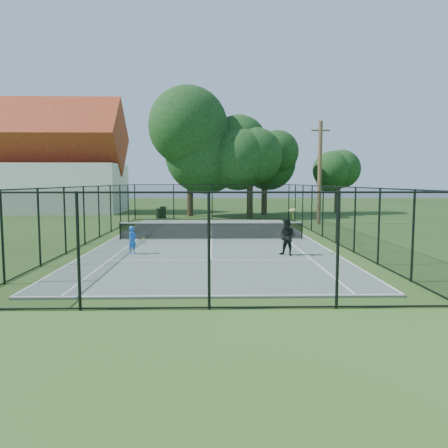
{
  "coord_description": "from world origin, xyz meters",
  "views": [
    {
      "loc": [
        0.12,
        -23.81,
        3.24
      ],
      "look_at": [
        0.62,
        -3.0,
        1.2
      ],
      "focal_mm": 35.0,
      "sensor_mm": 36.0,
      "label": 1
    }
  ],
  "objects_px": {
    "trash_bin_left": "(159,213)",
    "player_black": "(287,237)",
    "trash_bin_right": "(163,212)",
    "tennis_net": "(212,230)",
    "utility_pole": "(320,172)",
    "player_blue": "(133,240)"
  },
  "relations": [
    {
      "from": "player_blue",
      "to": "player_black",
      "type": "distance_m",
      "value": 6.75
    },
    {
      "from": "tennis_net",
      "to": "utility_pole",
      "type": "height_order",
      "value": "utility_pole"
    },
    {
      "from": "trash_bin_right",
      "to": "utility_pole",
      "type": "relative_size",
      "value": 0.13
    },
    {
      "from": "tennis_net",
      "to": "player_blue",
      "type": "distance_m",
      "value": 5.88
    },
    {
      "from": "utility_pole",
      "to": "player_blue",
      "type": "height_order",
      "value": "utility_pole"
    },
    {
      "from": "player_black",
      "to": "trash_bin_right",
      "type": "bearing_deg",
      "value": 110.87
    },
    {
      "from": "tennis_net",
      "to": "utility_pole",
      "type": "relative_size",
      "value": 1.31
    },
    {
      "from": "utility_pole",
      "to": "trash_bin_right",
      "type": "bearing_deg",
      "value": 155.33
    },
    {
      "from": "player_blue",
      "to": "trash_bin_left",
      "type": "bearing_deg",
      "value": 93.71
    },
    {
      "from": "trash_bin_left",
      "to": "player_black",
      "type": "bearing_deg",
      "value": -68.02
    },
    {
      "from": "trash_bin_right",
      "to": "utility_pole",
      "type": "bearing_deg",
      "value": -24.67
    },
    {
      "from": "utility_pole",
      "to": "player_black",
      "type": "height_order",
      "value": "utility_pole"
    },
    {
      "from": "trash_bin_left",
      "to": "trash_bin_right",
      "type": "relative_size",
      "value": 0.85
    },
    {
      "from": "utility_pole",
      "to": "player_black",
      "type": "relative_size",
      "value": 3.2
    },
    {
      "from": "tennis_net",
      "to": "player_blue",
      "type": "relative_size",
      "value": 8.18
    },
    {
      "from": "tennis_net",
      "to": "trash_bin_left",
      "type": "height_order",
      "value": "tennis_net"
    },
    {
      "from": "trash_bin_right",
      "to": "player_blue",
      "type": "xyz_separation_m",
      "value": [
        0.92,
        -19.49,
        0.16
      ]
    },
    {
      "from": "trash_bin_left",
      "to": "player_black",
      "type": "relative_size",
      "value": 0.36
    },
    {
      "from": "player_blue",
      "to": "player_black",
      "type": "bearing_deg",
      "value": -4.61
    },
    {
      "from": "player_blue",
      "to": "utility_pole",
      "type": "bearing_deg",
      "value": 50.04
    },
    {
      "from": "trash_bin_left",
      "to": "player_black",
      "type": "xyz_separation_m",
      "value": [
        7.96,
        -19.74,
        0.42
      ]
    },
    {
      "from": "trash_bin_left",
      "to": "player_blue",
      "type": "bearing_deg",
      "value": -86.29
    }
  ]
}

